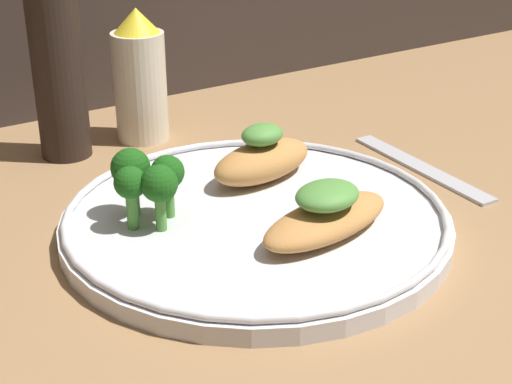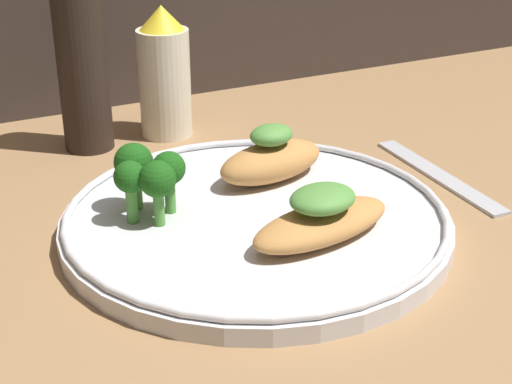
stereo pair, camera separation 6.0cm
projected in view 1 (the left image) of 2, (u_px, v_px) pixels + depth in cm
name	position (u px, v px, depth cm)	size (l,w,h in cm)	color
ground_plane	(256.00, 237.00, 61.63)	(180.00, 180.00, 1.00)	#936D47
plate	(256.00, 220.00, 61.00)	(30.32, 30.32, 2.00)	silver
grilled_meat_front	(326.00, 215.00, 57.30)	(12.65, 6.88, 4.09)	#BC7F42
grilled_meat_middle	(262.00, 158.00, 66.33)	(10.76, 6.59, 4.86)	#BC7F42
broccoli_bunch	(146.00, 178.00, 58.40)	(5.73, 6.39, 5.48)	#4C8E38
sauce_bottle	(140.00, 78.00, 76.81)	(5.19, 5.19, 13.20)	beige
pepper_grinder	(58.00, 68.00, 71.87)	(4.76, 4.76, 18.91)	black
fork	(421.00, 166.00, 72.28)	(2.42, 17.42, 0.60)	#B2B2B7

